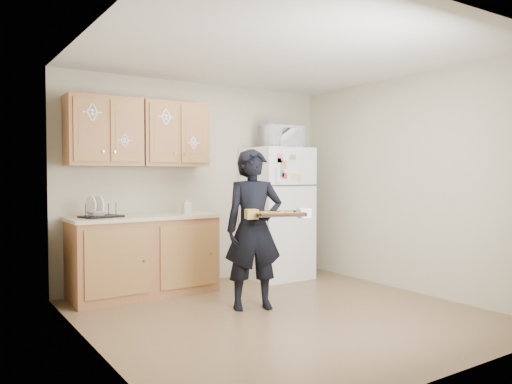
% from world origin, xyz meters
% --- Properties ---
extents(floor, '(3.60, 3.60, 0.00)m').
position_xyz_m(floor, '(0.00, 0.00, 0.00)').
color(floor, brown).
rests_on(floor, ground).
extents(ceiling, '(3.60, 3.60, 0.00)m').
position_xyz_m(ceiling, '(0.00, 0.00, 2.50)').
color(ceiling, silver).
rests_on(ceiling, wall_back).
extents(wall_back, '(3.60, 0.04, 2.50)m').
position_xyz_m(wall_back, '(0.00, 1.80, 1.25)').
color(wall_back, '#B1A990').
rests_on(wall_back, floor).
extents(wall_front, '(3.60, 0.04, 2.50)m').
position_xyz_m(wall_front, '(0.00, -1.80, 1.25)').
color(wall_front, '#B1A990').
rests_on(wall_front, floor).
extents(wall_left, '(0.04, 3.60, 2.50)m').
position_xyz_m(wall_left, '(-1.80, 0.00, 1.25)').
color(wall_left, '#B1A990').
rests_on(wall_left, floor).
extents(wall_right, '(0.04, 3.60, 2.50)m').
position_xyz_m(wall_right, '(1.80, 0.00, 1.25)').
color(wall_right, '#B1A990').
rests_on(wall_right, floor).
extents(refrigerator, '(0.75, 0.70, 1.70)m').
position_xyz_m(refrigerator, '(0.95, 1.43, 0.85)').
color(refrigerator, white).
rests_on(refrigerator, floor).
extents(base_cabinet, '(1.60, 0.60, 0.86)m').
position_xyz_m(base_cabinet, '(-0.85, 1.48, 0.43)').
color(base_cabinet, brown).
rests_on(base_cabinet, floor).
extents(countertop, '(1.64, 0.64, 0.04)m').
position_xyz_m(countertop, '(-0.85, 1.48, 0.88)').
color(countertop, beige).
rests_on(countertop, base_cabinet).
extents(upper_cab_left, '(0.80, 0.33, 0.75)m').
position_xyz_m(upper_cab_left, '(-1.25, 1.61, 1.83)').
color(upper_cab_left, brown).
rests_on(upper_cab_left, wall_back).
extents(upper_cab_right, '(0.80, 0.33, 0.75)m').
position_xyz_m(upper_cab_right, '(-0.43, 1.61, 1.83)').
color(upper_cab_right, brown).
rests_on(upper_cab_right, wall_back).
extents(cereal_box, '(0.20, 0.07, 0.32)m').
position_xyz_m(cereal_box, '(1.47, 1.67, 0.16)').
color(cereal_box, gold).
rests_on(cereal_box, floor).
extents(person, '(0.68, 0.56, 1.61)m').
position_xyz_m(person, '(-0.13, 0.34, 0.81)').
color(person, black).
rests_on(person, floor).
extents(baking_tray, '(0.56, 0.48, 0.04)m').
position_xyz_m(baking_tray, '(-0.03, 0.05, 0.97)').
color(baking_tray, black).
rests_on(baking_tray, person).
extents(pizza_front_left, '(0.16, 0.16, 0.02)m').
position_xyz_m(pizza_front_left, '(-0.16, 0.01, 0.99)').
color(pizza_front_left, yellow).
rests_on(pizza_front_left, baking_tray).
extents(pizza_front_right, '(0.16, 0.16, 0.02)m').
position_xyz_m(pizza_front_right, '(0.05, -0.06, 0.99)').
color(pizza_front_right, yellow).
rests_on(pizza_front_right, baking_tray).
extents(pizza_back_left, '(0.16, 0.16, 0.02)m').
position_xyz_m(pizza_back_left, '(-0.11, 0.16, 0.99)').
color(pizza_back_left, yellow).
rests_on(pizza_back_left, baking_tray).
extents(pizza_back_right, '(0.16, 0.16, 0.02)m').
position_xyz_m(pizza_back_right, '(0.10, 0.09, 0.99)').
color(pizza_back_right, yellow).
rests_on(pizza_back_right, baking_tray).
extents(pizza_center, '(0.16, 0.16, 0.02)m').
position_xyz_m(pizza_center, '(-0.03, 0.05, 0.99)').
color(pizza_center, yellow).
rests_on(pizza_center, baking_tray).
extents(microwave, '(0.54, 0.38, 0.28)m').
position_xyz_m(microwave, '(0.98, 1.38, 1.84)').
color(microwave, white).
rests_on(microwave, refrigerator).
extents(foil_pan, '(0.31, 0.23, 0.06)m').
position_xyz_m(foil_pan, '(0.90, 1.41, 2.02)').
color(foil_pan, '#A8A9AF').
rests_on(foil_pan, microwave).
extents(dish_rack, '(0.45, 0.38, 0.16)m').
position_xyz_m(dish_rack, '(-1.33, 1.47, 0.98)').
color(dish_rack, black).
rests_on(dish_rack, countertop).
extents(bowl, '(0.23, 0.23, 0.06)m').
position_xyz_m(bowl, '(-1.37, 1.47, 0.95)').
color(bowl, white).
rests_on(bowl, dish_rack).
extents(soap_bottle, '(0.09, 0.09, 0.20)m').
position_xyz_m(soap_bottle, '(-0.37, 1.40, 1.00)').
color(soap_bottle, white).
rests_on(soap_bottle, countertop).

